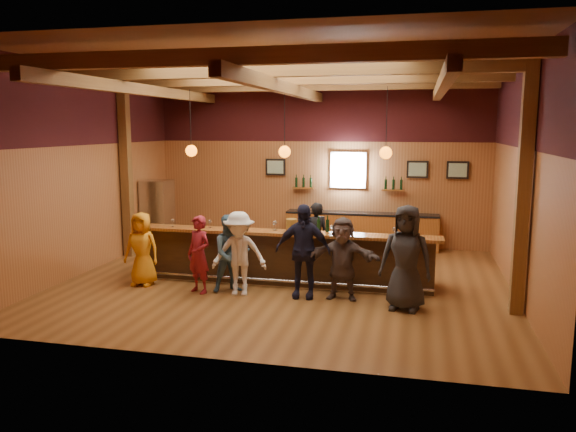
{
  "coord_description": "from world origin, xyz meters",
  "views": [
    {
      "loc": [
        2.62,
        -10.97,
        3.2
      ],
      "look_at": [
        0.0,
        0.3,
        1.35
      ],
      "focal_mm": 35.0,
      "sensor_mm": 36.0,
      "label": 1
    }
  ],
  "objects_px": {
    "bar_counter": "(287,256)",
    "bartender": "(316,237)",
    "customer_redvest": "(199,254)",
    "customer_orange": "(142,249)",
    "customer_dark": "(406,258)",
    "customer_brown": "(342,258)",
    "ice_bucket": "(292,225)",
    "customer_white": "(239,253)",
    "bottle_a": "(319,225)",
    "stainless_fridge": "(158,214)",
    "customer_denim": "(231,253)",
    "customer_navy": "(303,251)",
    "back_bar_cabinet": "(361,230)"
  },
  "relations": [
    {
      "from": "customer_redvest",
      "to": "bottle_a",
      "type": "distance_m",
      "value": 2.45
    },
    {
      "from": "stainless_fridge",
      "to": "customer_dark",
      "type": "bearing_deg",
      "value": -30.01
    },
    {
      "from": "customer_denim",
      "to": "bartender",
      "type": "bearing_deg",
      "value": 20.3
    },
    {
      "from": "bartender",
      "to": "ice_bucket",
      "type": "relative_size",
      "value": 6.25
    },
    {
      "from": "bartender",
      "to": "ice_bucket",
      "type": "xyz_separation_m",
      "value": [
        -0.29,
        -1.1,
        0.45
      ]
    },
    {
      "from": "customer_brown",
      "to": "customer_dark",
      "type": "bearing_deg",
      "value": -16.01
    },
    {
      "from": "ice_bucket",
      "to": "customer_white",
      "type": "bearing_deg",
      "value": -132.41
    },
    {
      "from": "customer_dark",
      "to": "back_bar_cabinet",
      "type": "bearing_deg",
      "value": 114.76
    },
    {
      "from": "customer_brown",
      "to": "ice_bucket",
      "type": "height_order",
      "value": "customer_brown"
    },
    {
      "from": "customer_navy",
      "to": "ice_bucket",
      "type": "relative_size",
      "value": 7.13
    },
    {
      "from": "customer_denim",
      "to": "bartender",
      "type": "distance_m",
      "value": 2.27
    },
    {
      "from": "customer_dark",
      "to": "customer_orange",
      "type": "bearing_deg",
      "value": -173.72
    },
    {
      "from": "customer_denim",
      "to": "bottle_a",
      "type": "height_order",
      "value": "customer_denim"
    },
    {
      "from": "customer_white",
      "to": "customer_orange",
      "type": "bearing_deg",
      "value": 165.67
    },
    {
      "from": "customer_navy",
      "to": "ice_bucket",
      "type": "height_order",
      "value": "customer_navy"
    },
    {
      "from": "customer_redvest",
      "to": "customer_brown",
      "type": "height_order",
      "value": "customer_brown"
    },
    {
      "from": "stainless_fridge",
      "to": "bottle_a",
      "type": "distance_m",
      "value": 5.49
    },
    {
      "from": "back_bar_cabinet",
      "to": "bottle_a",
      "type": "relative_size",
      "value": 12.22
    },
    {
      "from": "stainless_fridge",
      "to": "customer_redvest",
      "type": "xyz_separation_m",
      "value": [
        2.64,
        -3.66,
        -0.14
      ]
    },
    {
      "from": "customer_denim",
      "to": "ice_bucket",
      "type": "distance_m",
      "value": 1.36
    },
    {
      "from": "customer_white",
      "to": "ice_bucket",
      "type": "height_order",
      "value": "customer_white"
    },
    {
      "from": "customer_redvest",
      "to": "bartender",
      "type": "distance_m",
      "value": 2.8
    },
    {
      "from": "customer_navy",
      "to": "customer_brown",
      "type": "height_order",
      "value": "customer_navy"
    },
    {
      "from": "back_bar_cabinet",
      "to": "customer_denim",
      "type": "distance_m",
      "value": 5.03
    },
    {
      "from": "bar_counter",
      "to": "back_bar_cabinet",
      "type": "height_order",
      "value": "bar_counter"
    },
    {
      "from": "bar_counter",
      "to": "stainless_fridge",
      "type": "distance_m",
      "value": 4.81
    },
    {
      "from": "customer_denim",
      "to": "customer_dark",
      "type": "height_order",
      "value": "customer_dark"
    },
    {
      "from": "bar_counter",
      "to": "ice_bucket",
      "type": "bearing_deg",
      "value": -59.6
    },
    {
      "from": "bartender",
      "to": "ice_bucket",
      "type": "bearing_deg",
      "value": 51.77
    },
    {
      "from": "stainless_fridge",
      "to": "customer_orange",
      "type": "distance_m",
      "value": 3.67
    },
    {
      "from": "customer_dark",
      "to": "customer_redvest",
      "type": "bearing_deg",
      "value": -171.72
    },
    {
      "from": "customer_white",
      "to": "ice_bucket",
      "type": "bearing_deg",
      "value": 38.4
    },
    {
      "from": "customer_white",
      "to": "customer_dark",
      "type": "relative_size",
      "value": 0.87
    },
    {
      "from": "customer_orange",
      "to": "customer_dark",
      "type": "distance_m",
      "value": 5.26
    },
    {
      "from": "bar_counter",
      "to": "bartender",
      "type": "bearing_deg",
      "value": 61.62
    },
    {
      "from": "customer_brown",
      "to": "bottle_a",
      "type": "distance_m",
      "value": 1.11
    },
    {
      "from": "back_bar_cabinet",
      "to": "bottle_a",
      "type": "xyz_separation_m",
      "value": [
        -0.49,
        -3.74,
        0.76
      ]
    },
    {
      "from": "customer_redvest",
      "to": "ice_bucket",
      "type": "relative_size",
      "value": 6.04
    },
    {
      "from": "back_bar_cabinet",
      "to": "customer_navy",
      "type": "height_order",
      "value": "customer_navy"
    },
    {
      "from": "bartender",
      "to": "customer_orange",
      "type": "bearing_deg",
      "value": 5.89
    },
    {
      "from": "bar_counter",
      "to": "back_bar_cabinet",
      "type": "distance_m",
      "value": 3.76
    },
    {
      "from": "customer_orange",
      "to": "customer_denim",
      "type": "xyz_separation_m",
      "value": [
        1.91,
        -0.03,
        0.01
      ]
    },
    {
      "from": "customer_denim",
      "to": "customer_brown",
      "type": "relative_size",
      "value": 0.98
    },
    {
      "from": "customer_orange",
      "to": "customer_brown",
      "type": "height_order",
      "value": "customer_brown"
    },
    {
      "from": "bartender",
      "to": "customer_brown",
      "type": "bearing_deg",
      "value": 91.39
    },
    {
      "from": "customer_orange",
      "to": "customer_white",
      "type": "bearing_deg",
      "value": -4.55
    },
    {
      "from": "customer_orange",
      "to": "customer_dark",
      "type": "height_order",
      "value": "customer_dark"
    },
    {
      "from": "bar_counter",
      "to": "bartender",
      "type": "distance_m",
      "value": 0.98
    },
    {
      "from": "customer_orange",
      "to": "customer_white",
      "type": "height_order",
      "value": "customer_white"
    },
    {
      "from": "stainless_fridge",
      "to": "customer_dark",
      "type": "xyz_separation_m",
      "value": [
        6.57,
        -3.79,
        0.03
      ]
    }
  ]
}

